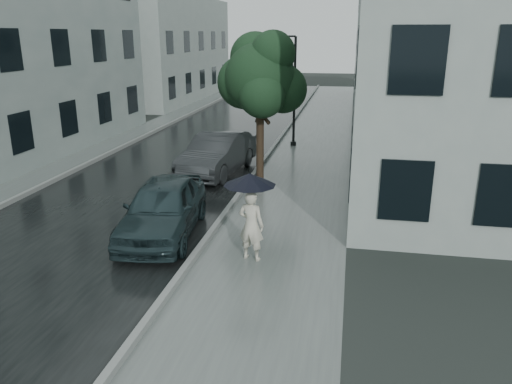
% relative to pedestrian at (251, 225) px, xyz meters
% --- Properties ---
extents(ground, '(120.00, 120.00, 0.00)m').
position_rel_pedestrian_xyz_m(ground, '(0.23, -0.40, -0.87)').
color(ground, black).
rests_on(ground, ground).
extents(sidewalk, '(3.50, 60.00, 0.01)m').
position_rel_pedestrian_xyz_m(sidewalk, '(0.48, 11.60, -0.86)').
color(sidewalk, slate).
rests_on(sidewalk, ground).
extents(kerb_near, '(0.15, 60.00, 0.15)m').
position_rel_pedestrian_xyz_m(kerb_near, '(-1.35, 11.60, -0.79)').
color(kerb_near, slate).
rests_on(kerb_near, ground).
extents(asphalt_road, '(6.85, 60.00, 0.00)m').
position_rel_pedestrian_xyz_m(asphalt_road, '(-4.85, 11.60, -0.87)').
color(asphalt_road, black).
rests_on(asphalt_road, ground).
extents(kerb_far, '(0.15, 60.00, 0.15)m').
position_rel_pedestrian_xyz_m(kerb_far, '(-8.35, 11.60, -0.79)').
color(kerb_far, slate).
rests_on(kerb_far, ground).
extents(sidewalk_far, '(1.70, 60.00, 0.01)m').
position_rel_pedestrian_xyz_m(sidewalk_far, '(-9.27, 11.60, -0.86)').
color(sidewalk_far, '#4C5451').
rests_on(sidewalk_far, ground).
extents(building_near, '(7.02, 36.00, 9.00)m').
position_rel_pedestrian_xyz_m(building_near, '(5.70, 19.10, 3.63)').
color(building_near, gray).
rests_on(building_near, ground).
extents(building_far_b, '(7.02, 18.00, 8.00)m').
position_rel_pedestrian_xyz_m(building_far_b, '(-13.54, 29.60, 3.13)').
color(building_far_b, gray).
rests_on(building_far_b, ground).
extents(pedestrian, '(0.70, 0.54, 1.72)m').
position_rel_pedestrian_xyz_m(pedestrian, '(0.00, 0.00, 0.00)').
color(pedestrian, beige).
rests_on(pedestrian, sidewalk).
extents(umbrella, '(1.25, 1.25, 1.26)m').
position_rel_pedestrian_xyz_m(umbrella, '(-0.02, -0.04, 1.13)').
color(umbrella, black).
rests_on(umbrella, ground).
extents(street_tree, '(3.23, 2.93, 5.30)m').
position_rel_pedestrian_xyz_m(street_tree, '(-1.02, 6.78, 2.85)').
color(street_tree, '#332619').
rests_on(street_tree, ground).
extents(lamp_post, '(0.85, 0.34, 5.16)m').
position_rel_pedestrian_xyz_m(lamp_post, '(-0.68, 12.89, 2.08)').
color(lamp_post, black).
rests_on(lamp_post, ground).
extents(car_near, '(2.28, 4.60, 1.51)m').
position_rel_pedestrian_xyz_m(car_near, '(-2.60, 1.07, -0.11)').
color(car_near, '#1C2D30').
rests_on(car_near, ground).
extents(car_far, '(2.21, 4.86, 1.55)m').
position_rel_pedestrian_xyz_m(car_far, '(-2.79, 7.31, -0.09)').
color(car_far, '#242729').
rests_on(car_far, ground).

